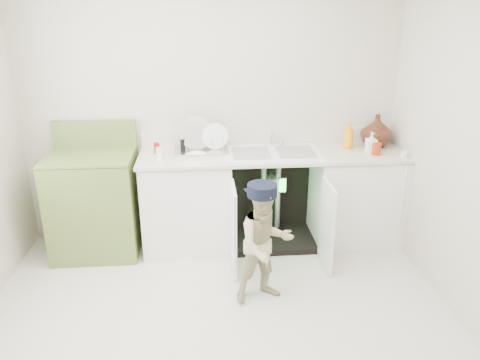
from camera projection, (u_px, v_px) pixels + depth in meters
name	position (u px, v px, depth m)	size (l,w,h in m)	color
ground	(220.00, 322.00, 3.42)	(3.50, 3.50, 0.00)	beige
room_shell	(217.00, 160.00, 2.97)	(6.00, 5.50, 1.26)	beige
counter_run	(275.00, 196.00, 4.42)	(2.44, 1.02, 1.20)	white
avocado_stove	(95.00, 202.00, 4.26)	(0.76, 0.65, 1.17)	olive
repair_worker	(265.00, 243.00, 3.53)	(0.54, 0.83, 0.96)	beige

